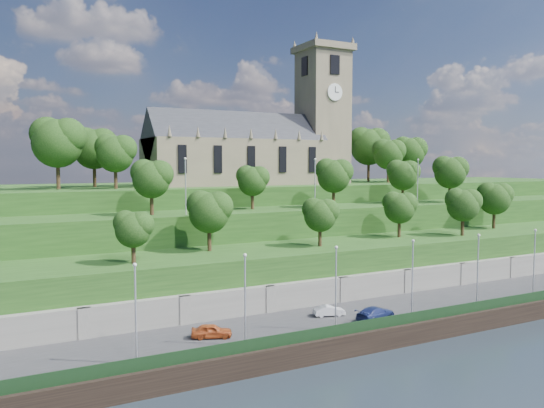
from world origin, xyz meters
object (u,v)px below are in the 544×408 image
church (261,143)px  car_middle (329,311)px  car_left (212,331)px  car_right (375,313)px

church → car_middle: bearing=-105.3°
church → car_left: 51.18m
car_left → car_middle: car_left is taller
church → car_right: bearing=-99.5°
car_left → car_right: car_right is taller
church → car_middle: size_ratio=11.07×
church → car_middle: church is taller
car_middle → car_right: car_right is taller
car_left → car_right: size_ratio=0.78×
church → car_left: church is taller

